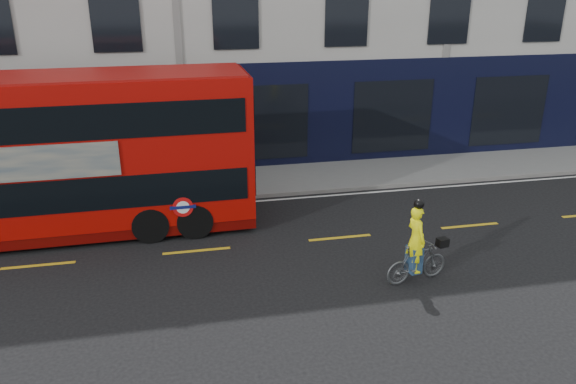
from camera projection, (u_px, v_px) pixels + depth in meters
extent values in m
plane|color=black|center=(200.00, 278.00, 13.68)|extent=(120.00, 120.00, 0.00)
cube|color=gray|center=(189.00, 185.00, 19.60)|extent=(60.00, 3.00, 0.12)
cube|color=slate|center=(191.00, 201.00, 18.23)|extent=(60.00, 0.12, 0.13)
cube|color=black|center=(184.00, 121.00, 20.26)|extent=(50.00, 0.08, 4.00)
cube|color=silver|center=(191.00, 206.00, 17.97)|extent=(58.00, 0.10, 0.01)
cube|color=#AC0B06|center=(46.00, 152.00, 15.22)|extent=(11.12, 2.68, 3.98)
cube|color=#560503|center=(57.00, 223.00, 15.99)|extent=(11.12, 2.63, 0.30)
cube|color=black|center=(51.00, 182.00, 15.54)|extent=(10.67, 2.72, 0.91)
cube|color=black|center=(40.00, 114.00, 14.85)|extent=(10.67, 2.72, 0.91)
cube|color=maroon|center=(34.00, 77.00, 14.50)|extent=(10.89, 2.58, 0.08)
cube|color=black|center=(249.00, 168.00, 16.67)|extent=(0.07, 2.27, 0.91)
cube|color=black|center=(247.00, 104.00, 15.99)|extent=(0.07, 2.27, 0.91)
cylinder|color=red|center=(183.00, 207.00, 15.28)|extent=(0.56, 0.03, 0.56)
cylinder|color=white|center=(183.00, 207.00, 15.28)|extent=(0.36, 0.03, 0.36)
cube|color=#0C1459|center=(183.00, 207.00, 15.27)|extent=(0.71, 0.03, 0.09)
cylinder|color=black|center=(192.00, 206.00, 16.70)|extent=(1.05, 2.58, 1.01)
cylinder|color=black|center=(151.00, 209.00, 16.45)|extent=(1.05, 2.58, 1.01)
imported|color=#4E5254|center=(417.00, 263.00, 13.39)|extent=(1.70, 0.76, 0.99)
imported|color=yellow|center=(416.00, 239.00, 13.12)|extent=(0.49, 0.65, 1.62)
cube|color=black|center=(442.00, 242.00, 13.49)|extent=(0.30, 0.25, 0.21)
cube|color=navy|center=(414.00, 259.00, 13.31)|extent=(0.34, 0.40, 0.66)
sphere|color=black|center=(419.00, 204.00, 12.81)|extent=(0.24, 0.24, 0.24)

